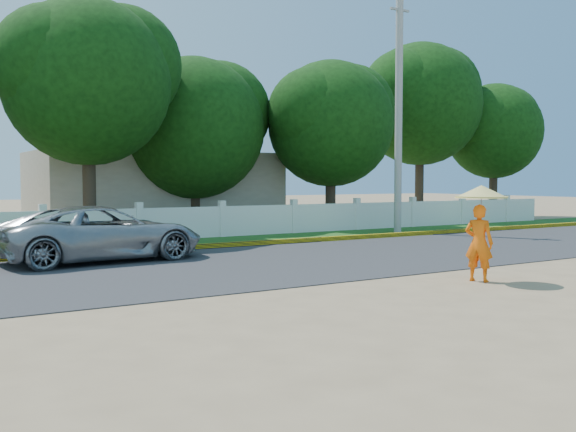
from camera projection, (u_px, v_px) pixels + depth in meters
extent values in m
plane|color=#9E8460|center=(347.00, 294.00, 11.50)|extent=(120.00, 120.00, 0.00)
cube|color=#38383A|center=(233.00, 265.00, 15.31)|extent=(60.00, 7.00, 0.02)
cube|color=#2D601E|center=(155.00, 245.00, 19.76)|extent=(60.00, 3.50, 0.03)
cube|color=yellow|center=(176.00, 248.00, 18.31)|extent=(40.00, 0.18, 0.16)
cube|color=silver|center=(139.00, 225.00, 20.96)|extent=(40.00, 0.10, 1.10)
cube|color=#B7AD99|center=(154.00, 189.00, 28.24)|extent=(10.00, 6.00, 3.20)
cylinder|color=#989896|center=(399.00, 112.00, 24.17)|extent=(0.28, 0.28, 9.18)
imported|color=#94989C|center=(103.00, 233.00, 16.02)|extent=(5.18, 2.71, 1.39)
imported|color=#FF640D|center=(479.00, 243.00, 12.83)|extent=(0.57, 0.67, 1.55)
cylinder|color=gray|center=(481.00, 213.00, 12.83)|extent=(0.02, 0.02, 1.01)
cone|color=#D8C563|center=(482.00, 192.00, 12.80)|extent=(1.06, 1.06, 0.26)
cylinder|color=#473828|center=(331.00, 193.00, 27.46)|extent=(0.44, 0.44, 2.94)
sphere|color=#144610|center=(331.00, 124.00, 27.29)|extent=(5.36, 5.36, 5.36)
cylinder|color=#473828|center=(195.00, 198.00, 26.15)|extent=(0.44, 0.44, 2.54)
sphere|color=#144610|center=(194.00, 128.00, 25.98)|extent=(5.74, 5.74, 5.74)
cylinder|color=#473828|center=(419.00, 179.00, 32.83)|extent=(0.44, 0.44, 4.15)
sphere|color=#144610|center=(420.00, 104.00, 32.61)|extent=(6.21, 6.21, 6.21)
cylinder|color=#473828|center=(493.00, 187.00, 34.52)|extent=(0.44, 0.44, 3.23)
sphere|color=#144610|center=(494.00, 131.00, 34.34)|extent=(5.07, 5.07, 5.07)
cylinder|color=#473828|center=(89.00, 184.00, 21.75)|extent=(0.44, 0.44, 3.78)
sphere|color=#144610|center=(87.00, 82.00, 21.55)|extent=(5.62, 5.62, 5.62)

